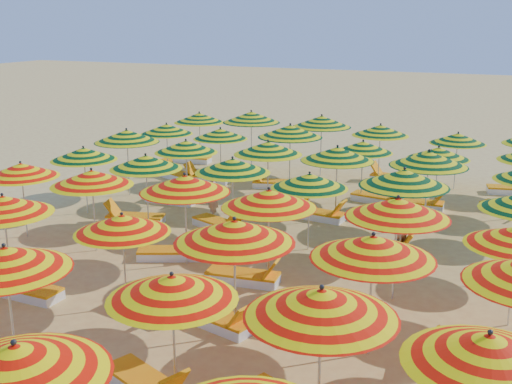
% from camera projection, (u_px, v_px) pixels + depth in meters
% --- Properties ---
extents(ground, '(120.00, 120.00, 0.00)m').
position_uv_depth(ground, '(248.00, 256.00, 16.59)').
color(ground, '#E1BE64').
rests_on(ground, ground).
extents(umbrella_3, '(2.95, 2.95, 2.38)m').
position_uv_depth(umbrella_3, '(16.00, 361.00, 7.49)').
color(umbrella_3, silver).
rests_on(umbrella_3, ground).
extents(umbrella_8, '(2.54, 2.54, 2.35)m').
position_uv_depth(umbrella_8, '(5.00, 259.00, 10.73)').
color(umbrella_8, silver).
rests_on(umbrella_8, ground).
extents(umbrella_9, '(2.73, 2.73, 2.20)m').
position_uv_depth(umbrella_9, '(172.00, 287.00, 9.92)').
color(umbrella_9, silver).
rests_on(umbrella_9, ground).
extents(umbrella_10, '(2.81, 2.81, 2.37)m').
position_uv_depth(umbrella_10, '(321.00, 303.00, 9.02)').
color(umbrella_10, silver).
rests_on(umbrella_10, ground).
extents(umbrella_11, '(2.80, 2.80, 2.28)m').
position_uv_depth(umbrella_11, '(488.00, 350.00, 7.92)').
color(umbrella_11, silver).
rests_on(umbrella_11, ground).
extents(umbrella_13, '(2.35, 2.35, 2.29)m').
position_uv_depth(umbrella_13, '(3.00, 205.00, 14.01)').
color(umbrella_13, silver).
rests_on(umbrella_13, ground).
extents(umbrella_14, '(2.05, 2.05, 2.12)m').
position_uv_depth(umbrella_14, '(122.00, 224.00, 13.19)').
color(umbrella_14, silver).
rests_on(umbrella_14, ground).
extents(umbrella_15, '(2.93, 2.93, 2.42)m').
position_uv_depth(umbrella_15, '(234.00, 232.00, 11.89)').
color(umbrella_15, silver).
rests_on(umbrella_15, ground).
extents(umbrella_16, '(2.87, 2.87, 2.37)m').
position_uv_depth(umbrella_16, '(373.00, 247.00, 11.23)').
color(umbrella_16, silver).
rests_on(umbrella_16, ground).
extents(umbrella_18, '(2.25, 2.25, 2.18)m').
position_uv_depth(umbrella_18, '(21.00, 170.00, 17.59)').
color(umbrella_18, silver).
rests_on(umbrella_18, ground).
extents(umbrella_19, '(2.73, 2.73, 2.26)m').
position_uv_depth(umbrella_19, '(92.00, 178.00, 16.48)').
color(umbrella_19, silver).
rests_on(umbrella_19, ground).
extents(umbrella_20, '(2.92, 2.92, 2.35)m').
position_uv_depth(umbrella_20, '(185.00, 184.00, 15.54)').
color(umbrella_20, silver).
rests_on(umbrella_20, ground).
extents(umbrella_21, '(2.39, 2.39, 2.31)m').
position_uv_depth(umbrella_21, '(269.00, 199.00, 14.42)').
color(umbrella_21, silver).
rests_on(umbrella_21, ground).
extents(umbrella_22, '(2.37, 2.37, 2.37)m').
position_uv_depth(umbrella_22, '(398.00, 208.00, 13.53)').
color(umbrella_22, silver).
rests_on(umbrella_22, ground).
extents(umbrella_24, '(2.23, 2.23, 2.16)m').
position_uv_depth(umbrella_24, '(84.00, 154.00, 19.76)').
color(umbrella_24, silver).
rests_on(umbrella_24, ground).
extents(umbrella_25, '(2.75, 2.75, 2.22)m').
position_uv_depth(umbrella_25, '(146.00, 162.00, 18.41)').
color(umbrella_25, silver).
rests_on(umbrella_25, ground).
extents(umbrella_26, '(2.44, 2.44, 2.25)m').
position_uv_depth(umbrella_26, '(233.00, 166.00, 17.85)').
color(umbrella_26, silver).
rests_on(umbrella_26, ground).
extents(umbrella_27, '(2.53, 2.53, 2.14)m').
position_uv_depth(umbrella_27, '(310.00, 181.00, 16.59)').
color(umbrella_27, silver).
rests_on(umbrella_27, ground).
extents(umbrella_28, '(2.52, 2.52, 2.40)m').
position_uv_depth(umbrella_28, '(404.00, 178.00, 15.95)').
color(umbrella_28, silver).
rests_on(umbrella_28, ground).
extents(umbrella_30, '(2.74, 2.74, 2.35)m').
position_uv_depth(umbrella_30, '(127.00, 136.00, 21.78)').
color(umbrella_30, silver).
rests_on(umbrella_30, ground).
extents(umbrella_31, '(2.36, 2.36, 2.19)m').
position_uv_depth(umbrella_31, '(186.00, 147.00, 20.78)').
color(umbrella_31, silver).
rests_on(umbrella_31, ground).
extents(umbrella_32, '(2.27, 2.27, 2.29)m').
position_uv_depth(umbrella_32, '(268.00, 148.00, 20.07)').
color(umbrella_32, silver).
rests_on(umbrella_32, ground).
extents(umbrella_33, '(2.67, 2.67, 2.33)m').
position_uv_depth(umbrella_33, '(337.00, 154.00, 19.03)').
color(umbrella_33, silver).
rests_on(umbrella_33, ground).
extents(umbrella_34, '(2.60, 2.60, 2.37)m').
position_uv_depth(umbrella_34, '(429.00, 159.00, 18.20)').
color(umbrella_34, silver).
rests_on(umbrella_34, ground).
extents(umbrella_36, '(2.04, 2.04, 2.12)m').
position_uv_depth(umbrella_36, '(167.00, 129.00, 24.40)').
color(umbrella_36, silver).
rests_on(umbrella_36, ground).
extents(umbrella_37, '(2.58, 2.58, 2.12)m').
position_uv_depth(umbrella_37, '(220.00, 134.00, 23.40)').
color(umbrella_37, silver).
rests_on(umbrella_37, ground).
extents(umbrella_38, '(2.38, 2.38, 2.42)m').
position_uv_depth(umbrella_38, '(290.00, 131.00, 22.39)').
color(umbrella_38, silver).
rests_on(umbrella_38, ground).
extents(umbrella_39, '(2.24, 2.24, 2.10)m').
position_uv_depth(umbrella_39, '(363.00, 147.00, 21.12)').
color(umbrella_39, silver).
rests_on(umbrella_39, ground).
extents(umbrella_40, '(2.33, 2.33, 2.08)m').
position_uv_depth(umbrella_40, '(439.00, 153.00, 20.22)').
color(umbrella_40, silver).
rests_on(umbrella_40, ground).
extents(umbrella_42, '(2.56, 2.56, 2.23)m').
position_uv_depth(umbrella_42, '(199.00, 118.00, 26.47)').
color(umbrella_42, silver).
rests_on(umbrella_42, ground).
extents(umbrella_43, '(2.76, 2.76, 2.44)m').
position_uv_depth(umbrella_43, '(251.00, 117.00, 25.46)').
color(umbrella_43, silver).
rests_on(umbrella_43, ground).
extents(umbrella_44, '(2.92, 2.92, 2.41)m').
position_uv_depth(umbrella_44, '(322.00, 121.00, 24.53)').
color(umbrella_44, silver).
rests_on(umbrella_44, ground).
extents(umbrella_45, '(2.77, 2.77, 2.22)m').
position_uv_depth(umbrella_45, '(380.00, 130.00, 23.60)').
color(umbrella_45, silver).
rests_on(umbrella_45, ground).
extents(umbrella_46, '(2.62, 2.62, 2.10)m').
position_uv_depth(umbrella_46, '(458.00, 138.00, 22.61)').
color(umbrella_46, silver).
rests_on(umbrella_46, ground).
extents(lounger_7, '(1.75, 0.63, 0.69)m').
position_uv_depth(lounger_7, '(24.00, 290.00, 14.18)').
color(lounger_7, white).
rests_on(lounger_7, ground).
extents(lounger_8, '(1.81, 0.89, 0.69)m').
position_uv_depth(lounger_8, '(148.00, 307.00, 13.33)').
color(lounger_8, white).
rests_on(lounger_8, ground).
extents(lounger_9, '(1.82, 1.00, 0.69)m').
position_uv_depth(lounger_9, '(217.00, 319.00, 12.80)').
color(lounger_9, white).
rests_on(lounger_9, ground).
extents(lounger_10, '(1.78, 0.73, 0.69)m').
position_uv_depth(lounger_10, '(484.00, 367.00, 11.05)').
color(lounger_10, white).
rests_on(lounger_10, ground).
extents(lounger_11, '(1.82, 1.23, 0.69)m').
position_uv_depth(lounger_11, '(173.00, 253.00, 16.40)').
color(lounger_11, white).
rests_on(lounger_11, ground).
extents(lounger_12, '(1.79, 0.77, 0.69)m').
position_uv_depth(lounger_12, '(245.00, 276.00, 14.90)').
color(lounger_12, white).
rests_on(lounger_12, ground).
extents(lounger_13, '(1.83, 1.04, 0.69)m').
position_uv_depth(lounger_13, '(134.00, 218.00, 19.23)').
color(lounger_13, white).
rests_on(lounger_13, ground).
extents(lounger_14, '(1.82, 1.17, 0.69)m').
position_uv_depth(lounger_14, '(219.00, 224.00, 18.65)').
color(lounger_14, white).
rests_on(lounger_14, ground).
extents(lounger_15, '(1.78, 0.72, 0.69)m').
position_uv_depth(lounger_15, '(380.00, 249.00, 16.67)').
color(lounger_15, white).
rests_on(lounger_15, ground).
extents(lounger_16, '(1.73, 0.58, 0.69)m').
position_uv_depth(lounger_16, '(172.00, 198.00, 21.31)').
color(lounger_16, white).
rests_on(lounger_16, ground).
extents(lounger_17, '(1.74, 0.61, 0.69)m').
position_uv_depth(lounger_17, '(287.00, 206.00, 20.51)').
color(lounger_17, white).
rests_on(lounger_17, ground).
extents(lounger_18, '(1.79, 0.77, 0.69)m').
position_uv_depth(lounger_18, '(318.00, 214.00, 19.61)').
color(lounger_18, white).
rests_on(lounger_18, ground).
extents(lounger_20, '(1.82, 1.22, 0.69)m').
position_uv_depth(lounger_20, '(177.00, 175.00, 24.51)').
color(lounger_20, white).
rests_on(lounger_20, ground).
extents(lounger_21, '(1.76, 0.67, 0.69)m').
position_uv_depth(lounger_21, '(207.00, 178.00, 24.07)').
color(lounger_21, white).
rests_on(lounger_21, ground).
extents(lounger_22, '(1.83, 1.04, 0.69)m').
position_uv_depth(lounger_22, '(275.00, 183.00, 23.25)').
color(lounger_22, white).
rests_on(lounger_22, ground).
extents(lounger_23, '(1.80, 0.85, 0.69)m').
position_uv_depth(lounger_23, '(379.00, 198.00, 21.36)').
color(lounger_23, white).
rests_on(lounger_23, ground).
extents(lounger_24, '(1.76, 0.66, 0.69)m').
position_uv_depth(lounger_24, '(418.00, 204.00, 20.70)').
color(lounger_24, white).
rests_on(lounger_24, ground).
extents(lounger_25, '(1.82, 1.22, 0.69)m').
position_uv_depth(lounger_25, '(510.00, 209.00, 20.16)').
color(lounger_25, white).
rests_on(lounger_25, ground).
extents(lounger_26, '(1.79, 0.77, 0.69)m').
position_uv_depth(lounger_26, '(190.00, 159.00, 27.32)').
color(lounger_26, white).
rests_on(lounger_26, ground).
extents(lounger_27, '(1.78, 0.73, 0.69)m').
position_uv_depth(lounger_27, '(392.00, 178.00, 24.06)').
color(lounger_27, white).
rests_on(lounger_27, ground).
extents(beachgoer_b, '(0.84, 0.85, 1.39)m').
position_uv_depth(beachgoer_b, '(397.00, 229.00, 16.55)').
color(beachgoer_b, tan).
rests_on(beachgoer_b, ground).
extents(beachgoer_a, '(0.61, 0.65, 1.50)m').
position_uv_depth(beachgoer_a, '(212.00, 196.00, 19.40)').
color(beachgoer_a, tan).
rests_on(beachgoer_a, ground).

